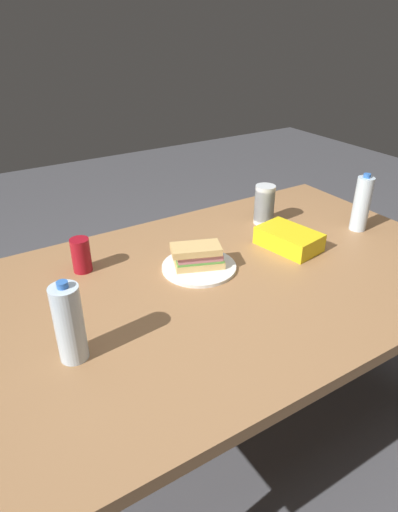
% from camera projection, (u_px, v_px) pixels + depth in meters
% --- Properties ---
extents(ground_plane, '(8.00, 8.00, 0.00)m').
position_uv_depth(ground_plane, '(225.00, 421.00, 1.87)').
color(ground_plane, '#4C4C51').
extents(dining_table, '(1.73, 1.08, 0.73)m').
position_uv_depth(dining_table, '(231.00, 293.00, 1.55)').
color(dining_table, '#9E7047').
rests_on(dining_table, ground_plane).
extents(paper_plate, '(0.26, 0.26, 0.01)m').
position_uv_depth(paper_plate, '(199.00, 267.00, 1.55)').
color(paper_plate, white).
rests_on(paper_plate, dining_table).
extents(sandwich, '(0.20, 0.15, 0.08)m').
position_uv_depth(sandwich, '(198.00, 256.00, 1.52)').
color(sandwich, '#DBB26B').
rests_on(sandwich, paper_plate).
extents(soda_can_red, '(0.07, 0.07, 0.12)m').
position_uv_depth(soda_can_red, '(81.00, 255.00, 1.51)').
color(soda_can_red, maroon).
rests_on(soda_can_red, dining_table).
extents(chip_bag, '(0.19, 0.25, 0.07)m').
position_uv_depth(chip_bag, '(289.00, 239.00, 1.68)').
color(chip_bag, yellow).
rests_on(chip_bag, dining_table).
extents(water_bottle_tall, '(0.07, 0.07, 0.23)m').
position_uv_depth(water_bottle_tall, '(69.00, 323.00, 1.10)').
color(water_bottle_tall, silver).
rests_on(water_bottle_tall, dining_table).
extents(plastic_cup_stack, '(0.08, 0.08, 0.17)m').
position_uv_depth(plastic_cup_stack, '(264.00, 205.00, 1.85)').
color(plastic_cup_stack, silver).
rests_on(plastic_cup_stack, dining_table).
extents(water_bottle_spare, '(0.07, 0.07, 0.24)m').
position_uv_depth(water_bottle_spare, '(362.00, 204.00, 1.78)').
color(water_bottle_spare, silver).
rests_on(water_bottle_spare, dining_table).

